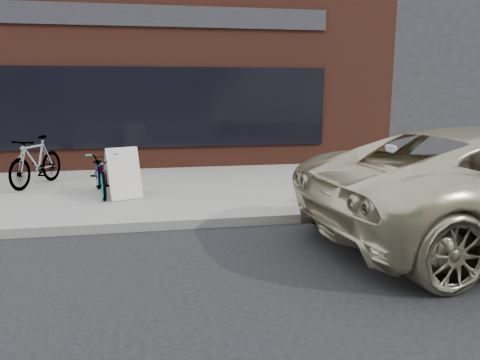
{
  "coord_description": "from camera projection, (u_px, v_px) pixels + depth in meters",
  "views": [
    {
      "loc": [
        -1.46,
        -3.09,
        2.18
      ],
      "look_at": [
        -0.24,
        3.56,
        0.85
      ],
      "focal_mm": 35.0,
      "sensor_mm": 36.0,
      "label": 1
    }
  ],
  "objects": [
    {
      "name": "storefront",
      "position": [
        137.0,
        86.0,
        16.37
      ],
      "size": [
        14.0,
        10.07,
        4.5
      ],
      "color": "#53261B",
      "rests_on": "ground"
    },
    {
      "name": "neighbour_building",
      "position": [
        448.0,
        67.0,
        18.36
      ],
      "size": [
        10.0,
        10.0,
        6.0
      ],
      "primitive_type": "cube",
      "color": "#242429",
      "rests_on": "ground"
    },
    {
      "name": "sandwich_sign",
      "position": [
        122.0,
        173.0,
        8.76
      ],
      "size": [
        0.74,
        0.72,
        0.95
      ],
      "rotation": [
        0.0,
        0.0,
        0.36
      ],
      "color": "white",
      "rests_on": "near_sidewalk"
    },
    {
      "name": "bicycle_rear",
      "position": [
        36.0,
        161.0,
        9.8
      ],
      "size": [
        1.12,
        1.78,
        1.04
      ],
      "primitive_type": "imported",
      "rotation": [
        0.0,
        0.0,
        -0.4
      ],
      "color": "gray",
      "rests_on": "near_sidewalk"
    },
    {
      "name": "bicycle_front",
      "position": [
        101.0,
        173.0,
        8.98
      ],
      "size": [
        0.88,
        1.72,
        0.86
      ],
      "primitive_type": "imported",
      "rotation": [
        0.0,
        0.0,
        0.2
      ],
      "color": "gray",
      "rests_on": "near_sidewalk"
    },
    {
      "name": "motorcycle",
      "position": [
        354.0,
        191.0,
        7.58
      ],
      "size": [
        2.0,
        0.83,
        1.27
      ],
      "rotation": [
        0.0,
        0.0,
        0.15
      ],
      "color": "black",
      "rests_on": "ground"
    },
    {
      "name": "near_sidewalk",
      "position": [
        223.0,
        184.0,
        10.4
      ],
      "size": [
        44.0,
        6.0,
        0.15
      ],
      "primitive_type": "cube",
      "color": "gray",
      "rests_on": "ground"
    }
  ]
}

